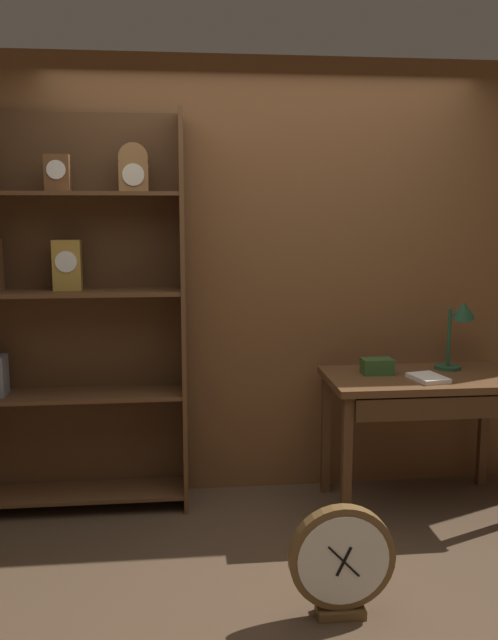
# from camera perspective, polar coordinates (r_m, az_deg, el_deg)

# --- Properties ---
(ground_plane) EXTENTS (10.00, 10.00, 0.00)m
(ground_plane) POSITION_cam_1_polar(r_m,az_deg,el_deg) (3.27, 4.21, -22.45)
(ground_plane) COLOR #4C3826
(back_wood_panel) EXTENTS (4.80, 0.05, 2.60)m
(back_wood_panel) POSITION_cam_1_polar(r_m,az_deg,el_deg) (4.11, 1.12, 3.35)
(back_wood_panel) COLOR brown
(back_wood_panel) RESTS_ON ground
(bookshelf) EXTENTS (1.33, 0.33, 2.26)m
(bookshelf) POSITION_cam_1_polar(r_m,az_deg,el_deg) (3.97, -15.49, 0.52)
(bookshelf) COLOR brown
(bookshelf) RESTS_ON ground
(workbench) EXTENTS (1.11, 0.61, 0.79)m
(workbench) POSITION_cam_1_polar(r_m,az_deg,el_deg) (4.02, 14.48, -6.07)
(workbench) COLOR brown
(workbench) RESTS_ON ground
(desk_lamp) EXTENTS (0.22, 0.22, 0.43)m
(desk_lamp) POSITION_cam_1_polar(r_m,az_deg,el_deg) (4.15, 17.24, -0.32)
(desk_lamp) COLOR #1E472D
(desk_lamp) RESTS_ON workbench
(toolbox_small) EXTENTS (0.18, 0.11, 0.09)m
(toolbox_small) POSITION_cam_1_polar(r_m,az_deg,el_deg) (3.99, 10.71, -3.85)
(toolbox_small) COLOR #2D5123
(toolbox_small) RESTS_ON workbench
(open_repair_manual) EXTENTS (0.20, 0.25, 0.02)m
(open_repair_manual) POSITION_cam_1_polar(r_m,az_deg,el_deg) (3.91, 14.81, -4.73)
(open_repair_manual) COLOR silver
(open_repair_manual) RESTS_ON workbench
(round_clock_large) EXTENTS (0.46, 0.11, 0.50)m
(round_clock_large) POSITION_cam_1_polar(r_m,az_deg,el_deg) (3.07, 7.80, -19.40)
(round_clock_large) COLOR brown
(round_clock_large) RESTS_ON ground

